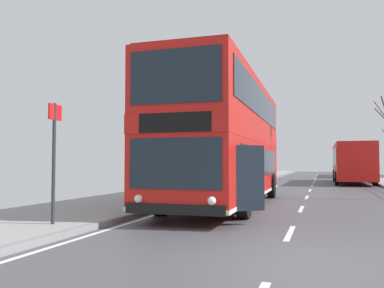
# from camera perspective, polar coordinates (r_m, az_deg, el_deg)

# --- Properties ---
(ground) EXTENTS (15.80, 140.00, 0.20)m
(ground) POSITION_cam_1_polar(r_m,az_deg,el_deg) (6.69, 5.56, -15.35)
(ground) COLOR #47474C
(double_decker_bus_main) EXTENTS (3.38, 11.34, 4.45)m
(double_decker_bus_main) POSITION_cam_1_polar(r_m,az_deg,el_deg) (14.63, 4.87, 0.51)
(double_decker_bus_main) COLOR red
(double_decker_bus_main) RESTS_ON ground
(background_bus_far_lane) EXTENTS (2.71, 10.57, 2.94)m
(background_bus_far_lane) POSITION_cam_1_polar(r_m,az_deg,el_deg) (32.86, 21.71, -2.36)
(background_bus_far_lane) COLOR red
(background_bus_far_lane) RESTS_ON ground
(bus_stop_sign_near) EXTENTS (0.08, 0.44, 2.72)m
(bus_stop_sign_near) POSITION_cam_1_polar(r_m,az_deg,el_deg) (9.63, -18.94, -0.74)
(bus_stop_sign_near) COLOR #2D2D33
(bus_stop_sign_near) RESTS_ON ground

